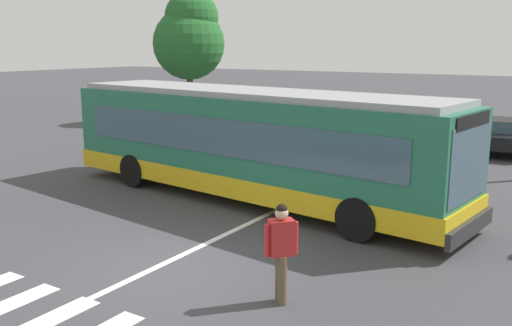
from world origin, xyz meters
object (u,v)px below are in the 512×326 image
(parked_car_silver, at_px, (381,123))
(parked_car_black, at_px, (507,134))
(city_transit_bus, at_px, (250,143))
(background_tree_left, at_px, (190,36))
(parked_car_teal, at_px, (438,127))
(pedestrian_crossing_street, at_px, (281,248))

(parked_car_silver, xyz_separation_m, parked_car_black, (5.44, -0.37, 0.00))
(city_transit_bus, bearing_deg, background_tree_left, 134.40)
(city_transit_bus, height_order, parked_car_silver, city_transit_bus)
(parked_car_teal, bearing_deg, city_transit_bus, -99.46)
(city_transit_bus, bearing_deg, parked_car_black, 66.96)
(parked_car_teal, xyz_separation_m, parked_car_black, (2.88, -0.54, 0.00))
(parked_car_silver, bearing_deg, background_tree_left, 178.31)
(city_transit_bus, xyz_separation_m, pedestrian_crossing_street, (4.03, -5.23, -0.62))
(pedestrian_crossing_street, distance_m, parked_car_black, 16.73)
(parked_car_black, height_order, background_tree_left, background_tree_left)
(parked_car_teal, height_order, parked_car_black, same)
(city_transit_bus, height_order, parked_car_teal, city_transit_bus)
(parked_car_silver, relative_size, parked_car_black, 0.99)
(parked_car_teal, xyz_separation_m, background_tree_left, (-13.94, 0.17, 3.98))
(parked_car_black, relative_size, background_tree_left, 0.63)
(parked_car_teal, bearing_deg, background_tree_left, 179.32)
(background_tree_left, bearing_deg, parked_car_silver, -1.69)
(parked_car_teal, distance_m, background_tree_left, 14.49)
(background_tree_left, bearing_deg, pedestrian_crossing_street, -47.48)
(parked_car_teal, distance_m, parked_car_black, 2.93)
(city_transit_bus, height_order, pedestrian_crossing_street, city_transit_bus)
(pedestrian_crossing_street, xyz_separation_m, background_tree_left, (-15.96, 17.41, 3.78))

